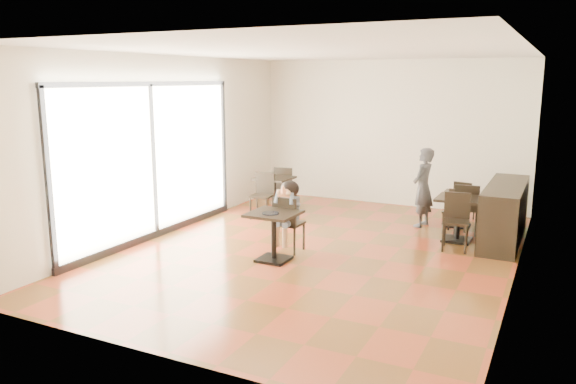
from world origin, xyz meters
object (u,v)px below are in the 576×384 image
Objects in this scene: chair_left_b at (262,196)px; chair_back_a at (465,201)px; cafe_table_mid at (458,219)px; adult_patron at (423,188)px; child_table at (274,237)px; chair_left_a at (286,187)px; cafe_table_back at (460,210)px; chair_mid_b at (456,222)px; child at (289,216)px; chair_back_b at (455,212)px; child_chair at (289,224)px; chair_mid_a at (467,209)px; cafe_table_left at (274,195)px.

chair_left_b is 1.15× the size of chair_back_a.
cafe_table_mid is at bearing -5.40° from chair_left_b.
child_table is at bearing -17.22° from adult_patron.
chair_left_a and chair_left_b have the same top height.
chair_mid_b is (0.20, -1.57, 0.14)m from cafe_table_back.
chair_left_b is at bearing 33.89° from chair_back_a.
child_table is 0.85× the size of chair_left_b.
adult_patron is 3.08m from chair_left_a.
child is 3.21m from chair_back_b.
chair_back_a is at bearing 95.08° from cafe_table_mid.
chair_left_a reaches higher than chair_back_a.
adult_patron is (1.58, 2.55, 0.29)m from child_chair.
cafe_table_mid is 0.85× the size of chair_left_a.
child_chair is 0.99× the size of chair_mid_a.
chair_left_b is (0.00, -0.55, 0.08)m from cafe_table_left.
chair_back_a is (-0.20, 2.12, -0.07)m from chair_mid_b.
chair_back_a is at bearing -123.26° from child_chair.
cafe_table_left is 3.90m from chair_mid_a.
chair_mid_a is 3.93m from chair_left_a.
child_chair is 1.02× the size of chair_left_b.
cafe_table_mid is at bearing -6.90° from cafe_table_left.
adult_patron reaches higher than chair_back_b.
cafe_table_left is (-1.48, 2.29, -0.20)m from child.
chair_mid_b is at bearing -84.17° from cafe_table_mid.
chair_left_b is at bearing -90.00° from cafe_table_left.
adult_patron is at bearing 137.50° from cafe_table_mid.
cafe_table_back is at bearing 90.43° from chair_mid_b.
child is at bearing 37.73° from chair_mid_a.
child is at bearing -142.39° from cafe_table_mid.
child_chair is 1.40× the size of cafe_table_back.
chair_back_a reaches higher than cafe_table_back.
child is at bearing -56.36° from chair_left_b.
chair_left_a is at bearing 165.21° from cafe_table_mid.
chair_left_a is 1.15× the size of chair_back_a.
child_chair is 2.99m from cafe_table_mid.
chair_back_a is at bearing 17.45° from chair_left_b.
chair_back_a is at bearing -85.83° from chair_mid_a.
adult_patron reaches higher than child_table.
child is 1.28× the size of chair_left_b.
chair_mid_b reaches higher than chair_left_b.
cafe_table_mid is at bearing -82.22° from cafe_table_back.
cafe_table_back is 0.83× the size of chair_back_b.
chair_mid_a reaches higher than child_table.
chair_mid_a is 1.18× the size of chair_back_a.
cafe_table_left is (-1.48, 2.29, -0.08)m from child_chair.
chair_left_a is 1.00× the size of chair_left_b.
chair_mid_b is at bearing 43.39° from adult_patron.
chair_back_b is (3.71, 0.01, 0.02)m from cafe_table_left.
chair_mid_b is 1.18× the size of chair_back_a.
child_table is 3.50m from adult_patron.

